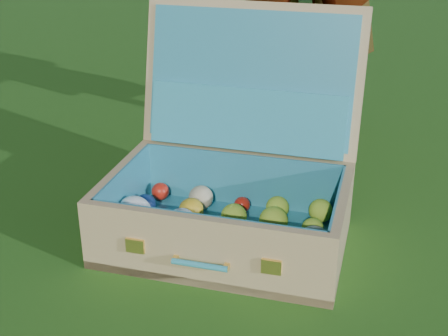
% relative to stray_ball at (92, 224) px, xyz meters
% --- Properties ---
extents(ground, '(60.00, 60.00, 0.00)m').
position_rel_stray_ball_xyz_m(ground, '(0.36, -0.08, -0.03)').
color(ground, '#215114').
rests_on(ground, ground).
extents(stray_ball, '(0.07, 0.07, 0.07)m').
position_rel_stray_ball_xyz_m(stray_ball, '(0.00, 0.00, 0.00)').
color(stray_ball, teal).
rests_on(stray_ball, ground).
extents(suitcase, '(0.81, 0.77, 0.63)m').
position_rel_stray_ball_xyz_m(suitcase, '(0.42, 0.02, 0.14)').
color(suitcase, tan).
rests_on(suitcase, ground).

